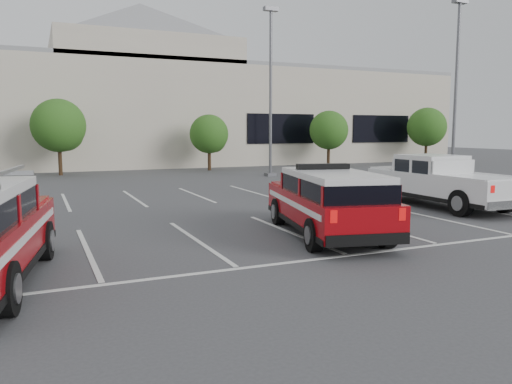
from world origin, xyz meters
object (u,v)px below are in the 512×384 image
tree_mid_left (60,127)px  light_pole_mid (271,92)px  tree_far_right (427,128)px  convention_building (118,108)px  light_pole_right (456,90)px  tree_right (330,132)px  white_pickup (440,186)px  fire_chief_suv (328,207)px  tree_mid_right (210,135)px

tree_mid_left → light_pole_mid: 13.53m
tree_far_right → convention_building: bearing=158.5°
tree_far_right → light_pole_right: size_ratio=0.47×
tree_mid_left → light_pole_mid: size_ratio=0.47×
tree_right → white_pickup: (-7.69, -19.98, -2.01)m
convention_building → fire_chief_suv: bearing=-89.1°
tree_right → white_pickup: tree_right is taller
tree_right → light_pole_mid: 10.38m
convention_building → tree_far_right: convention_building is taller
tree_mid_left → fire_chief_suv: 23.62m
tree_mid_left → tree_mid_right: size_ratio=1.21×
convention_building → tree_mid_right: 11.20m
tree_mid_right → fire_chief_suv: size_ratio=0.69×
tree_right → fire_chief_suv: bearing=-122.2°
white_pickup → light_pole_right: bearing=43.8°
tree_far_right → light_pole_right: bearing=-127.0°
tree_mid_right → white_pickup: size_ratio=0.64×
light_pole_mid → white_pickup: (0.40, -13.93, -4.42)m
convention_building → light_pole_mid: bearing=-66.7°
tree_mid_right → white_pickup: 20.19m
white_pickup → tree_mid_left: bearing=122.8°
light_pole_mid → fire_chief_suv: bearing=-110.5°
convention_building → tree_mid_left: convention_building is taller
tree_far_right → light_pole_right: 15.24m
light_pole_right → tree_mid_left: bearing=150.1°
convention_building → light_pole_mid: size_ratio=5.86×
convention_building → tree_mid_left: size_ratio=12.38×
light_pole_right → fire_chief_suv: light_pole_right is taller
tree_right → tree_far_right: 10.00m
fire_chief_suv → tree_mid_left: bearing=116.4°
convention_building → tree_mid_right: convention_building is taller
tree_mid_right → tree_far_right: (20.00, 0.00, 0.54)m
tree_mid_left → tree_mid_right: tree_mid_left is taller
tree_mid_left → light_pole_mid: (11.91, -6.05, 2.14)m
tree_mid_left → fire_chief_suv: bearing=-76.2°
tree_mid_left → tree_mid_right: 10.01m
convention_building → tree_mid_left: 11.19m
tree_mid_left → tree_right: 20.00m
tree_mid_left → fire_chief_suv: tree_mid_left is taller
tree_mid_right → tree_right: bearing=0.0°
convention_building → light_pole_right: convention_building is taller
tree_mid_right → white_pickup: bearing=-83.4°
light_pole_right → fire_chief_suv: (-15.28, -10.78, -4.40)m
convention_building → tree_right: bearing=-33.4°
fire_chief_suv → white_pickup: (6.68, 2.85, -0.03)m
tree_right → tree_mid_left: bearing=180.0°
tree_far_right → light_pole_mid: light_pole_mid is taller
light_pole_mid → white_pickup: bearing=-88.4°
fire_chief_suv → light_pole_mid: bearing=82.1°
light_pole_mid → light_pole_right: 10.82m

